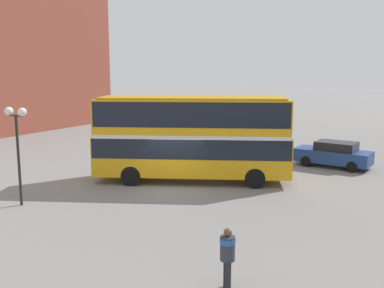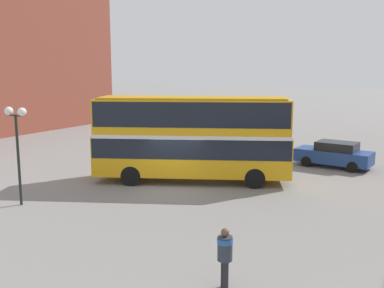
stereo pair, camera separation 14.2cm
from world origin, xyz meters
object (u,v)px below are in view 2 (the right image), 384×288
pedestrian_foreground (225,252)px  street_lamp_twin_globe (16,129)px  parked_car_kerb_near (334,154)px  double_decker_bus (192,134)px

pedestrian_foreground → street_lamp_twin_globe: size_ratio=0.41×
parked_car_kerb_near → street_lamp_twin_globe: street_lamp_twin_globe is taller
pedestrian_foreground → parked_car_kerb_near: bearing=-123.9°
pedestrian_foreground → street_lamp_twin_globe: (-11.28, 2.60, 2.36)m
street_lamp_twin_globe → double_decker_bus: bearing=58.0°
parked_car_kerb_near → street_lamp_twin_globe: (-10.56, -14.75, 2.64)m
double_decker_bus → pedestrian_foreground: (6.65, -10.02, -1.52)m
pedestrian_foreground → street_lamp_twin_globe: bearing=-49.3°
pedestrian_foreground → double_decker_bus: bearing=-92.7°
double_decker_bus → street_lamp_twin_globe: bearing=-146.5°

